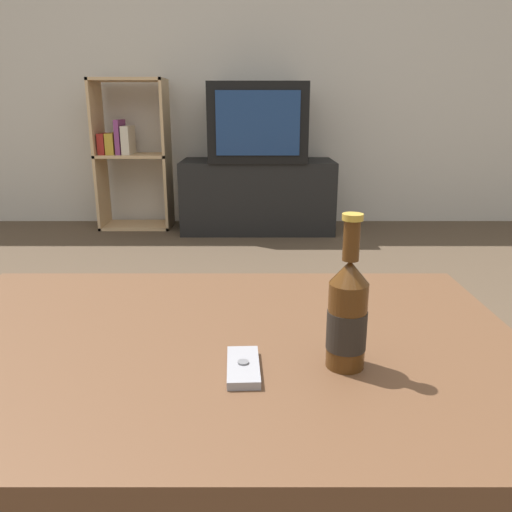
% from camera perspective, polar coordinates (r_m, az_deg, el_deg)
% --- Properties ---
extents(back_wall, '(8.00, 0.05, 2.60)m').
position_cam_1_polar(back_wall, '(3.89, -1.09, 23.14)').
color(back_wall, beige).
rests_on(back_wall, ground_plane).
extents(coffee_table, '(1.15, 0.76, 0.44)m').
position_cam_1_polar(coffee_table, '(0.96, -4.75, -12.59)').
color(coffee_table, brown).
rests_on(coffee_table, ground_plane).
extents(tv_stand, '(1.07, 0.47, 0.50)m').
position_cam_1_polar(tv_stand, '(3.60, 0.37, 6.92)').
color(tv_stand, black).
rests_on(tv_stand, ground_plane).
extents(television, '(0.66, 0.53, 0.52)m').
position_cam_1_polar(television, '(3.55, 0.39, 15.03)').
color(television, black).
rests_on(television, tv_stand).
extents(bookshelf, '(0.51, 0.30, 1.05)m').
position_cam_1_polar(bookshelf, '(3.77, -14.08, 11.48)').
color(bookshelf, tan).
rests_on(bookshelf, ground_plane).
extents(beer_bottle, '(0.06, 0.06, 0.26)m').
position_cam_1_polar(beer_bottle, '(0.82, 10.56, -6.63)').
color(beer_bottle, '#47280F').
rests_on(beer_bottle, coffee_table).
extents(cell_phone, '(0.06, 0.12, 0.02)m').
position_cam_1_polar(cell_phone, '(0.82, -1.31, -12.55)').
color(cell_phone, gray).
rests_on(cell_phone, coffee_table).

